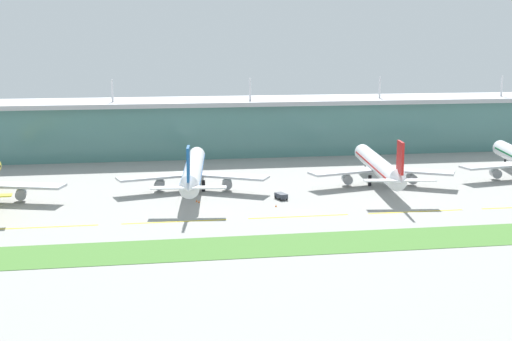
# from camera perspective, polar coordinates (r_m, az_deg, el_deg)

# --- Properties ---
(ground_plane) EXTENTS (600.00, 600.00, 0.00)m
(ground_plane) POSITION_cam_1_polar(r_m,az_deg,el_deg) (198.09, 4.08, -3.45)
(ground_plane) COLOR gray
(terminal_building) EXTENTS (288.00, 34.00, 32.09)m
(terminal_building) POSITION_cam_1_polar(r_m,az_deg,el_deg) (299.00, -0.64, 3.67)
(terminal_building) COLOR slate
(terminal_building) RESTS_ON ground
(airliner_near_middle) EXTENTS (48.46, 69.76, 18.90)m
(airliner_near_middle) POSITION_cam_1_polar(r_m,az_deg,el_deg) (225.99, -5.11, -0.02)
(airliner_near_middle) COLOR white
(airliner_near_middle) RESTS_ON ground
(airliner_far_middle) EXTENTS (48.42, 66.35, 18.90)m
(airliner_far_middle) POSITION_cam_1_polar(r_m,az_deg,el_deg) (237.01, 9.95, 0.36)
(airliner_far_middle) COLOR white
(airliner_far_middle) RESTS_ON ground
(taxiway_stripe_west) EXTENTS (28.00, 0.70, 0.04)m
(taxiway_stripe_west) POSITION_cam_1_polar(r_m,az_deg,el_deg) (190.92, -16.90, -4.43)
(taxiway_stripe_west) COLOR yellow
(taxiway_stripe_west) RESTS_ON ground
(taxiway_stripe_mid_west) EXTENTS (28.00, 0.70, 0.04)m
(taxiway_stripe_mid_west) POSITION_cam_1_polar(r_m,az_deg,el_deg) (189.34, -6.63, -4.16)
(taxiway_stripe_mid_west) COLOR yellow
(taxiway_stripe_mid_west) RESTS_ON ground
(taxiway_stripe_centre) EXTENTS (28.00, 0.70, 0.04)m
(taxiway_stripe_centre) POSITION_cam_1_polar(r_m,az_deg,el_deg) (193.81, 3.48, -3.76)
(taxiway_stripe_centre) COLOR yellow
(taxiway_stripe_centre) RESTS_ON ground
(taxiway_stripe_mid_east) EXTENTS (28.00, 0.70, 0.04)m
(taxiway_stripe_mid_east) POSITION_cam_1_polar(r_m,az_deg,el_deg) (203.93, 12.85, -3.28)
(taxiway_stripe_mid_east) COLOR yellow
(taxiway_stripe_mid_east) RESTS_ON ground
(grass_verge) EXTENTS (300.00, 18.00, 0.10)m
(grass_verge) POSITION_cam_1_polar(r_m,az_deg,el_deg) (170.52, 6.40, -5.82)
(grass_verge) COLOR #477A33
(grass_verge) RESTS_ON ground
(pushback_tug) EXTENTS (3.63, 4.92, 1.85)m
(pushback_tug) POSITION_cam_1_polar(r_m,az_deg,el_deg) (213.91, 2.06, -2.06)
(pushback_tug) COLOR #333842
(pushback_tug) RESTS_ON ground
(safety_cone_left_wingtip) EXTENTS (0.56, 0.56, 0.70)m
(safety_cone_left_wingtip) POSITION_cam_1_polar(r_m,az_deg,el_deg) (210.22, -4.66, -2.53)
(safety_cone_left_wingtip) COLOR orange
(safety_cone_left_wingtip) RESTS_ON ground
(safety_cone_nose_front) EXTENTS (0.56, 0.56, 0.70)m
(safety_cone_nose_front) POSITION_cam_1_polar(r_m,az_deg,el_deg) (211.27, -4.84, -2.47)
(safety_cone_nose_front) COLOR orange
(safety_cone_nose_front) RESTS_ON ground
(safety_cone_right_wingtip) EXTENTS (0.56, 0.56, 0.70)m
(safety_cone_right_wingtip) POSITION_cam_1_polar(r_m,az_deg,el_deg) (204.58, 1.63, -2.87)
(safety_cone_right_wingtip) COLOR orange
(safety_cone_right_wingtip) RESTS_ON ground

